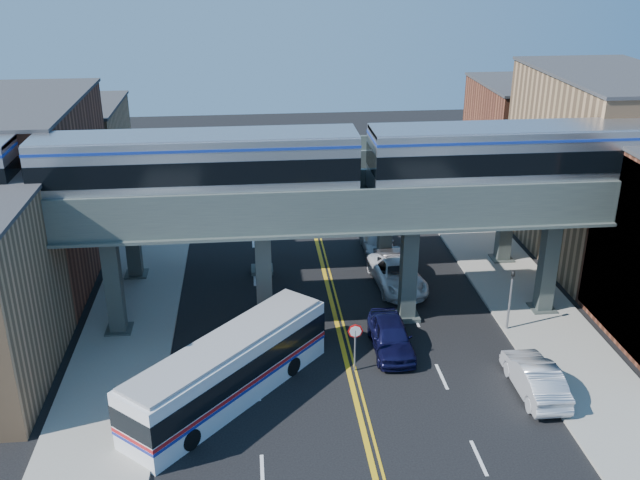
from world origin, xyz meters
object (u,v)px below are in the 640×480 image
at_px(traffic_signal, 511,294).
at_px(transit_bus, 229,370).
at_px(car_lane_c, 397,275).
at_px(transit_train, 198,166).
at_px(car_lane_b, 397,267).
at_px(stop_sign, 355,340).
at_px(car_parked_curb, 535,378).
at_px(car_lane_a, 391,336).
at_px(car_lane_d, 377,242).

height_order(traffic_signal, transit_bus, traffic_signal).
bearing_deg(car_lane_c, transit_train, -164.97).
xyz_separation_m(car_lane_b, car_lane_c, (-0.18, -1.07, -0.00)).
xyz_separation_m(stop_sign, car_lane_c, (3.98, 8.97, -0.95)).
relative_size(transit_train, stop_sign, 19.02).
relative_size(car_lane_b, car_lane_c, 0.85).
xyz_separation_m(car_lane_c, car_parked_curb, (4.22, -11.68, 0.01)).
height_order(car_lane_c, car_parked_curb, car_parked_curb).
xyz_separation_m(stop_sign, transit_bus, (-6.15, -1.67, -0.23)).
bearing_deg(stop_sign, car_parked_curb, -18.29).
height_order(transit_train, car_lane_a, transit_train).
relative_size(traffic_signal, car_lane_b, 0.83).
distance_m(car_lane_a, car_lane_b, 8.56).
xyz_separation_m(transit_train, car_lane_d, (11.12, 9.31, -8.63)).
distance_m(traffic_signal, car_lane_c, 7.88).
height_order(car_lane_b, car_lane_c, car_lane_b).
height_order(transit_train, transit_bus, transit_train).
bearing_deg(stop_sign, car_lane_c, 66.09).
height_order(car_lane_c, car_lane_d, car_lane_c).
xyz_separation_m(traffic_signal, car_lane_b, (-4.74, 7.04, -1.48)).
bearing_deg(car_lane_d, car_lane_c, -85.56).
distance_m(transit_bus, car_parked_curb, 14.40).
relative_size(car_lane_a, car_parked_curb, 0.99).
bearing_deg(traffic_signal, car_parked_curb, -96.99).
bearing_deg(car_parked_curb, car_lane_b, -72.29).
bearing_deg(traffic_signal, stop_sign, -161.37).
distance_m(transit_bus, car_lane_d, 18.78).
bearing_deg(car_parked_curb, transit_train, -26.12).
relative_size(transit_train, traffic_signal, 12.20).
relative_size(car_lane_c, car_parked_curb, 1.17).
relative_size(transit_train, car_lane_d, 9.71).
bearing_deg(stop_sign, transit_train, 146.08).
distance_m(stop_sign, car_lane_b, 10.91).
bearing_deg(car_lane_c, car_lane_b, 76.28).
xyz_separation_m(traffic_signal, car_lane_a, (-6.75, -1.28, -1.46)).
xyz_separation_m(transit_bus, car_lane_d, (9.83, 15.98, -0.78)).
distance_m(traffic_signal, car_lane_d, 12.55).
xyz_separation_m(transit_bus, car_parked_curb, (14.35, -1.04, -0.70)).
height_order(transit_train, traffic_signal, transit_train).
relative_size(traffic_signal, transit_bus, 0.40).
distance_m(traffic_signal, transit_bus, 15.78).
height_order(stop_sign, car_lane_d, stop_sign).
relative_size(car_lane_c, car_lane_d, 1.14).
bearing_deg(transit_train, stop_sign, -33.92).
bearing_deg(car_lane_d, car_lane_b, -82.35).
bearing_deg(car_lane_b, stop_sign, -118.96).
bearing_deg(transit_bus, car_lane_c, -1.41).
bearing_deg(transit_train, car_lane_a, -18.88).
relative_size(stop_sign, car_lane_c, 0.45).
xyz_separation_m(transit_bus, car_lane_c, (10.13, 10.64, -0.72)).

